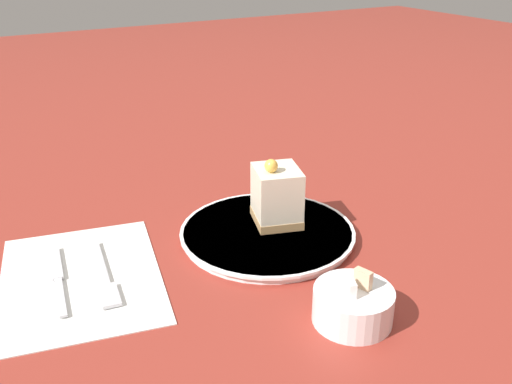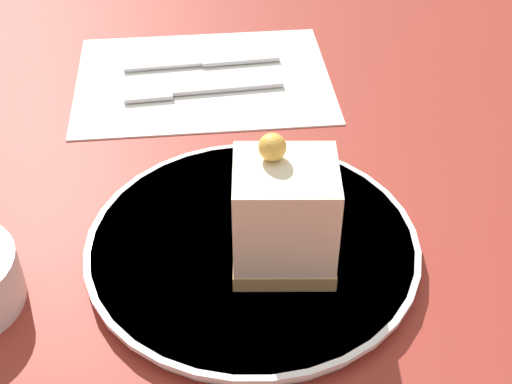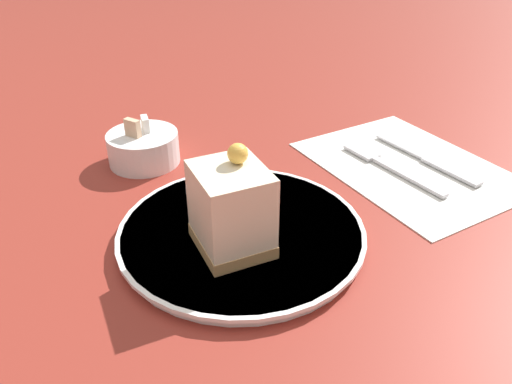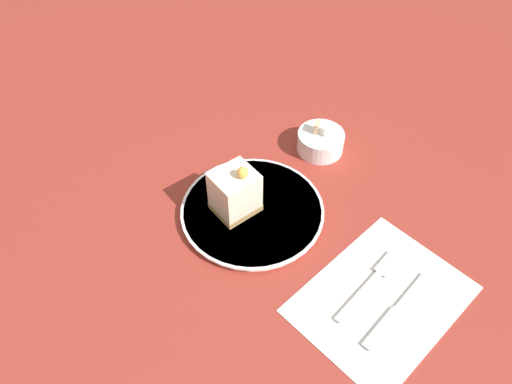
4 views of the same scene
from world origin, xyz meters
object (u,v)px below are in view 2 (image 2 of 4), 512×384
(plate, at_px, (253,246))
(knife, at_px, (217,61))
(cake_slice, at_px, (284,215))
(fork, at_px, (190,91))

(plate, bearing_deg, knife, -9.24)
(cake_slice, bearing_deg, fork, 19.17)
(cake_slice, xyz_separation_m, fork, (0.25, 0.01, -0.05))
(fork, height_order, knife, same)
(plate, xyz_separation_m, fork, (0.23, -0.01, -0.00))
(plate, height_order, cake_slice, cake_slice)
(plate, relative_size, fork, 1.56)
(fork, relative_size, knife, 0.97)
(cake_slice, relative_size, knife, 0.62)
(plate, bearing_deg, fork, -1.31)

